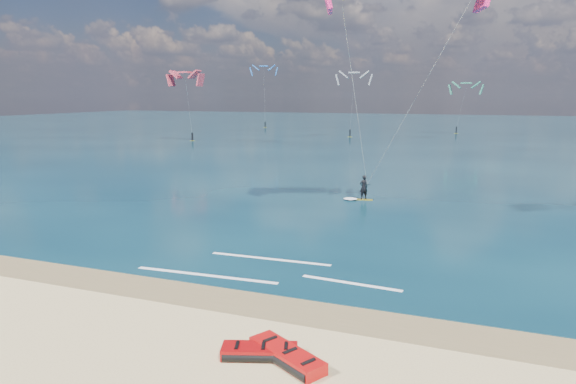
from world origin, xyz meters
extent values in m
plane|color=tan|center=(0.00, 40.00, 0.00)|extent=(320.00, 320.00, 0.00)
cube|color=brown|center=(0.00, 3.00, 0.00)|extent=(320.00, 2.40, 0.01)
cube|color=#092534|center=(0.00, 104.00, 0.02)|extent=(320.00, 200.00, 0.04)
cube|color=gold|center=(1.57, 23.73, 0.07)|extent=(1.44, 0.64, 0.06)
imported|color=black|center=(1.57, 23.73, 1.01)|extent=(0.80, 0.77, 1.84)
cylinder|color=black|center=(1.87, 23.42, 1.28)|extent=(0.56, 0.13, 0.04)
cube|color=white|center=(0.41, 8.10, 0.04)|extent=(6.08, 0.46, 0.01)
cube|color=white|center=(-1.37, 5.00, 0.04)|extent=(6.74, 0.60, 0.01)
cube|color=white|center=(4.87, 6.30, 0.04)|extent=(4.38, 0.55, 0.01)
camera|label=1|loc=(9.60, -13.86, 7.86)|focal=32.00mm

